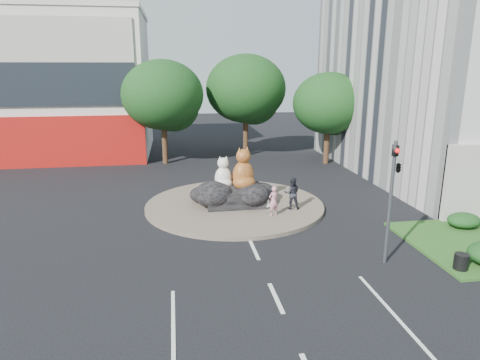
# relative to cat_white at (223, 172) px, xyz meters

# --- Properties ---
(ground) EXTENTS (120.00, 120.00, 0.00)m
(ground) POSITION_rel_cat_white_xyz_m (0.62, -10.07, -2.02)
(ground) COLOR black
(ground) RESTS_ON ground
(roundabout_island) EXTENTS (10.00, 10.00, 0.20)m
(roundabout_island) POSITION_rel_cat_white_xyz_m (0.62, -0.07, -1.92)
(roundabout_island) COLOR brown
(roundabout_island) RESTS_ON ground
(rock_plinth) EXTENTS (3.20, 2.60, 0.90)m
(rock_plinth) POSITION_rel_cat_white_xyz_m (0.62, -0.07, -1.37)
(rock_plinth) COLOR black
(rock_plinth) RESTS_ON roundabout_island
(shophouse_block) EXTENTS (25.20, 12.30, 17.40)m
(shophouse_block) POSITION_rel_cat_white_xyz_m (-17.38, 17.84, 4.17)
(shophouse_block) COLOR silver
(shophouse_block) RESTS_ON ground
(tree_left) EXTENTS (6.46, 6.46, 8.27)m
(tree_left) POSITION_rel_cat_white_xyz_m (-3.31, 11.99, 3.23)
(tree_left) COLOR #382314
(tree_left) RESTS_ON ground
(tree_mid) EXTENTS (6.84, 6.84, 8.76)m
(tree_mid) POSITION_rel_cat_white_xyz_m (3.69, 13.99, 3.54)
(tree_mid) COLOR #382314
(tree_mid) RESTS_ON ground
(tree_right) EXTENTS (5.70, 5.70, 7.30)m
(tree_right) POSITION_rel_cat_white_xyz_m (9.69, 9.99, 2.61)
(tree_right) COLOR #382314
(tree_right) RESTS_ON ground
(hedge_back_green) EXTENTS (1.60, 1.28, 0.72)m
(hedge_back_green) POSITION_rel_cat_white_xyz_m (11.12, -5.27, -1.54)
(hedge_back_green) COLOR #113815
(hedge_back_green) RESTS_ON grass_verge
(traffic_light) EXTENTS (0.44, 1.24, 5.00)m
(traffic_light) POSITION_rel_cat_white_xyz_m (5.72, -8.08, 1.60)
(traffic_light) COLOR #595B60
(traffic_light) RESTS_ON ground
(street_lamp) EXTENTS (2.34, 0.22, 8.06)m
(street_lamp) POSITION_rel_cat_white_xyz_m (13.44, -2.07, 2.53)
(street_lamp) COLOR #595B60
(street_lamp) RESTS_ON ground
(cat_white) EXTENTS (1.25, 1.12, 1.84)m
(cat_white) POSITION_rel_cat_white_xyz_m (0.00, 0.00, 0.00)
(cat_white) COLOR silver
(cat_white) RESTS_ON rock_plinth
(cat_tabby) EXTENTS (1.72, 1.60, 2.36)m
(cat_tabby) POSITION_rel_cat_white_xyz_m (1.09, -0.24, 0.26)
(cat_tabby) COLOR #C57D29
(cat_tabby) RESTS_ON rock_plinth
(kitten_calico) EXTENTS (0.78, 0.78, 0.99)m
(kitten_calico) POSITION_rel_cat_white_xyz_m (-0.82, -0.68, -1.33)
(kitten_calico) COLOR beige
(kitten_calico) RESTS_ON roundabout_island
(kitten_white) EXTENTS (0.66, 0.61, 0.91)m
(kitten_white) POSITION_rel_cat_white_xyz_m (2.19, -1.09, -1.36)
(kitten_white) COLOR white
(kitten_white) RESTS_ON roundabout_island
(pedestrian_pink) EXTENTS (0.67, 0.56, 1.56)m
(pedestrian_pink) POSITION_rel_cat_white_xyz_m (2.32, -2.37, -1.04)
(pedestrian_pink) COLOR #C98291
(pedestrian_pink) RESTS_ON roundabout_island
(pedestrian_dark) EXTENTS (0.95, 0.79, 1.76)m
(pedestrian_dark) POSITION_rel_cat_white_xyz_m (3.56, -1.48, -0.94)
(pedestrian_dark) COLOR #212129
(pedestrian_dark) RESTS_ON roundabout_island
(parked_car) EXTENTS (4.44, 1.74, 1.44)m
(parked_car) POSITION_rel_cat_white_xyz_m (-12.23, 12.90, -1.30)
(parked_car) COLOR #B9BCC1
(parked_car) RESTS_ON ground
(litter_bin) EXTENTS (0.58, 0.58, 0.62)m
(litter_bin) POSITION_rel_cat_white_xyz_m (8.12, -9.28, -1.59)
(litter_bin) COLOR black
(litter_bin) RESTS_ON grass_verge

